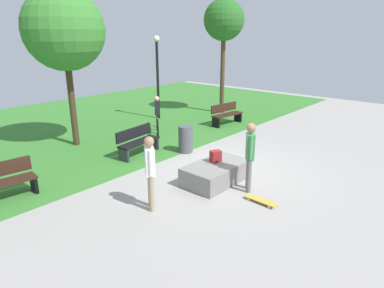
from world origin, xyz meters
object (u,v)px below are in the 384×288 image
(tree_tall_oak, at_px, (64,30))
(concrete_ledge, at_px, (216,173))
(skater_performing_trick, at_px, (250,152))
(park_bench_far_left, at_px, (138,141))
(skateboard_by_ledge, at_px, (260,200))
(tree_slender_maple, at_px, (224,21))
(lamp_post, at_px, (157,69))
(trash_bin, at_px, (186,139))
(backpack_on_ledge, at_px, (216,156))
(cyclist_on_bicycle, at_px, (157,117))
(park_bench_far_right, at_px, (226,114))
(skater_watching, at_px, (150,168))

(tree_tall_oak, bearing_deg, concrete_ledge, -82.18)
(skater_performing_trick, xyz_separation_m, tree_tall_oak, (-0.91, 6.71, 2.90))
(skater_performing_trick, distance_m, tree_tall_oak, 7.37)
(park_bench_far_left, relative_size, tree_tall_oak, 0.31)
(skateboard_by_ledge, relative_size, park_bench_far_left, 0.49)
(park_bench_far_left, bearing_deg, tree_slender_maple, 13.67)
(lamp_post, bearing_deg, skateboard_by_ledge, -117.84)
(tree_slender_maple, bearing_deg, lamp_post, 153.04)
(lamp_post, xyz_separation_m, trash_bin, (-2.72, -4.21, -1.87))
(backpack_on_ledge, relative_size, lamp_post, 0.08)
(concrete_ledge, distance_m, skateboard_by_ledge, 1.58)
(tree_slender_maple, bearing_deg, tree_tall_oak, 173.91)
(tree_slender_maple, height_order, tree_tall_oak, tree_slender_maple)
(concrete_ledge, xyz_separation_m, skater_performing_trick, (0.11, -0.95, 0.80))
(backpack_on_ledge, distance_m, lamp_post, 7.59)
(backpack_on_ledge, bearing_deg, cyclist_on_bicycle, -94.52)
(park_bench_far_right, bearing_deg, concrete_ledge, -146.76)
(skater_performing_trick, distance_m, park_bench_far_right, 6.69)
(concrete_ledge, relative_size, tree_tall_oak, 0.35)
(skateboard_by_ledge, bearing_deg, skater_performing_trick, 57.28)
(concrete_ledge, distance_m, tree_tall_oak, 6.89)
(skater_performing_trick, xyz_separation_m, trash_bin, (1.12, 3.19, -0.60))
(backpack_on_ledge, distance_m, park_bench_far_left, 3.15)
(backpack_on_ledge, relative_size, skateboard_by_ledge, 0.40)
(backpack_on_ledge, bearing_deg, skater_performing_trick, 110.29)
(concrete_ledge, xyz_separation_m, cyclist_on_bicycle, (2.27, 4.73, 0.38))
(park_bench_far_right, xyz_separation_m, tree_slender_maple, (1.75, 1.55, 3.93))
(park_bench_far_left, bearing_deg, lamp_post, 38.92)
(skateboard_by_ledge, bearing_deg, lamp_post, 62.16)
(skateboard_by_ledge, distance_m, tree_slender_maple, 10.61)
(skater_performing_trick, bearing_deg, tree_slender_maple, 40.86)
(backpack_on_ledge, xyz_separation_m, park_bench_far_left, (-0.12, 3.15, -0.19))
(concrete_ledge, xyz_separation_m, tree_tall_oak, (-0.79, 5.76, 3.69))
(lamp_post, bearing_deg, park_bench_far_left, -141.08)
(park_bench_far_left, relative_size, trash_bin, 1.82)
(skater_performing_trick, distance_m, trash_bin, 3.44)
(tree_slender_maple, bearing_deg, cyclist_on_bicycle, -177.48)
(concrete_ledge, xyz_separation_m, trash_bin, (1.24, 2.24, 0.20))
(park_bench_far_left, bearing_deg, park_bench_far_right, 1.47)
(skater_performing_trick, distance_m, tree_slender_maple, 9.61)
(park_bench_far_left, bearing_deg, tree_tall_oak, 107.51)
(concrete_ledge, relative_size, skater_performing_trick, 1.04)
(skater_watching, relative_size, tree_slender_maple, 0.32)
(skater_watching, relative_size, tree_tall_oak, 0.33)
(skater_watching, height_order, park_bench_far_right, skater_watching)
(skater_watching, distance_m, lamp_post, 8.84)
(skater_performing_trick, relative_size, tree_slender_maple, 0.33)
(skater_performing_trick, bearing_deg, skateboard_by_ledge, -122.72)
(lamp_post, bearing_deg, backpack_on_ledge, -121.19)
(lamp_post, bearing_deg, tree_tall_oak, -171.77)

